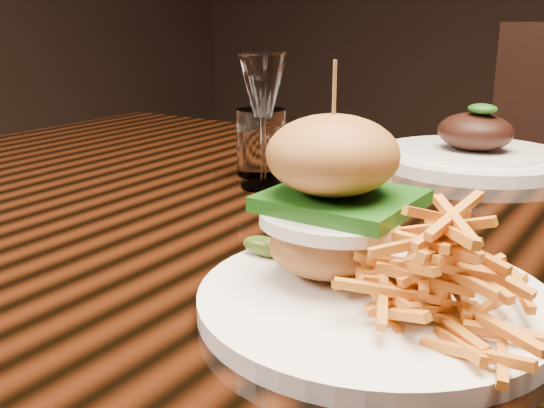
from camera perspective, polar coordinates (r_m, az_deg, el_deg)
The scene contains 6 objects.
dining_table at distance 0.73m, azimuth 9.00°, elevation -7.25°, with size 1.60×0.90×0.75m.
burger_plate at distance 0.48m, azimuth 9.21°, elevation -3.84°, with size 0.27×0.27×0.18m.
ramekin at distance 0.77m, azimuth 7.42°, elevation 1.17°, with size 0.07×0.07×0.03m, color white.
wine_glass at distance 0.81m, azimuth -0.81°, elevation 10.14°, with size 0.06×0.06×0.17m.
water_tumbler at distance 0.89m, azimuth -0.99°, elevation 5.54°, with size 0.07×0.07×0.09m, color white.
far_dish at distance 1.00m, azimuth 17.61°, elevation 4.40°, with size 0.29×0.29×0.09m.
Camera 1 is at (0.27, -0.61, 0.97)m, focal length 42.00 mm.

